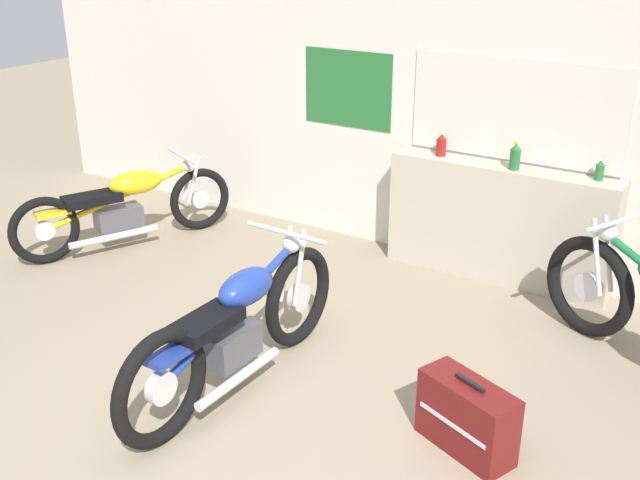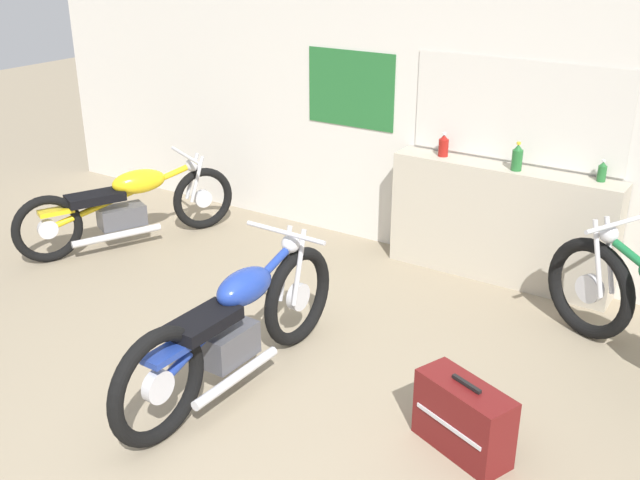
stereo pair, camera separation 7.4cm
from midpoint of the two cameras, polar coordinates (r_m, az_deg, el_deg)
name	(u,v)px [view 1 (the left image)]	position (r m, az deg, el deg)	size (l,w,h in m)	color
ground_plane	(241,474)	(4.36, -6.53, -17.27)	(24.00, 24.00, 0.00)	gray
wall_back	(484,108)	(6.42, 12.06, 9.80)	(10.00, 0.07, 2.80)	silver
sill_counter	(498,223)	(6.44, 13.10, 1.27)	(1.90, 0.28, 0.99)	#B7AD99
bottle_leftmost	(441,145)	(6.45, 8.90, 7.14)	(0.09, 0.09, 0.20)	maroon
bottle_left_center	(515,157)	(6.19, 14.32, 6.15)	(0.09, 0.09, 0.23)	#23662D
bottle_center	(600,171)	(6.12, 20.21, 4.99)	(0.07, 0.07, 0.17)	#23662D
motorcycle_yellow	(125,206)	(7.19, -14.90, 2.55)	(1.02, 1.96, 0.79)	black
motorcycle_blue	(237,328)	(4.83, -6.79, -6.68)	(0.64, 2.09, 0.92)	black
hard_case_darkred	(467,417)	(4.45, 10.65, -13.10)	(0.64, 0.44, 0.46)	maroon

